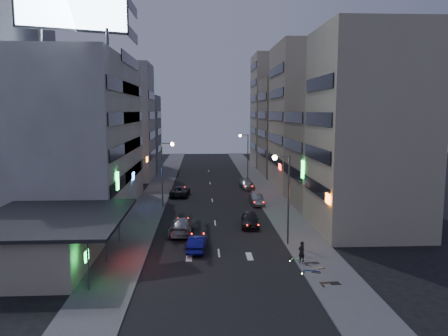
{
  "coord_description": "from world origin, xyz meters",
  "views": [
    {
      "loc": [
        -1.44,
        -31.76,
        12.01
      ],
      "look_at": [
        1.28,
        20.1,
        5.17
      ],
      "focal_mm": 35.0,
      "sensor_mm": 36.0,
      "label": 1
    }
  ],
  "objects": [
    {
      "name": "person",
      "position": [
        6.4,
        1.05,
        0.98
      ],
      "size": [
        0.75,
        0.67,
        1.71
      ],
      "primitive_type": "imported",
      "rotation": [
        0.0,
        0.0,
        3.67
      ],
      "color": "black",
      "rests_on": "sidewalk_right"
    },
    {
      "name": "parked_car_right_near",
      "position": [
        3.58,
        12.4,
        0.76
      ],
      "size": [
        2.19,
        4.59,
        1.51
      ],
      "primitive_type": "imported",
      "rotation": [
        0.0,
        0.0,
        -0.09
      ],
      "color": "#242328",
      "rests_on": "ground"
    },
    {
      "name": "shophouse_mid",
      "position": [
        15.5,
        22.0,
        8.0
      ],
      "size": [
        11.0,
        12.0,
        16.0
      ],
      "primitive_type": "cube",
      "color": "gray",
      "rests_on": "ground"
    },
    {
      "name": "white_building",
      "position": [
        -17.0,
        20.0,
        9.0
      ],
      "size": [
        14.0,
        24.0,
        18.0
      ],
      "primitive_type": "cube",
      "color": "beige",
      "rests_on": "ground"
    },
    {
      "name": "street_lamp_right_far",
      "position": [
        5.9,
        40.0,
        5.36
      ],
      "size": [
        1.6,
        0.44,
        8.02
      ],
      "color": "#595B60",
      "rests_on": "sidewalk_right"
    },
    {
      "name": "far_right_a",
      "position": [
        15.5,
        50.0,
        9.0
      ],
      "size": [
        11.0,
        12.0,
        18.0
      ],
      "primitive_type": "cube",
      "color": "gray",
      "rests_on": "ground"
    },
    {
      "name": "scooter_blue",
      "position": [
        7.43,
        -0.95,
        0.69
      ],
      "size": [
        1.21,
        1.97,
        1.14
      ],
      "primitive_type": null,
      "rotation": [
        0.0,
        0.0,
        1.23
      ],
      "color": "navy",
      "rests_on": "sidewalk_right"
    },
    {
      "name": "shophouse_far",
      "position": [
        15.0,
        35.0,
        11.0
      ],
      "size": [
        10.0,
        14.0,
        22.0
      ],
      "primitive_type": "cube",
      "color": "#B0A98A",
      "rests_on": "ground"
    },
    {
      "name": "street_lamp_right_near",
      "position": [
        5.9,
        6.0,
        5.36
      ],
      "size": [
        1.6,
        0.44,
        8.02
      ],
      "color": "#595B60",
      "rests_on": "sidewalk_right"
    },
    {
      "name": "ground",
      "position": [
        0.0,
        0.0,
        0.0
      ],
      "size": [
        180.0,
        180.0,
        0.0
      ],
      "primitive_type": "plane",
      "color": "black",
      "rests_on": "ground"
    },
    {
      "name": "far_left_b",
      "position": [
        -16.0,
        58.0,
        7.5
      ],
      "size": [
        12.0,
        10.0,
        15.0
      ],
      "primitive_type": "cube",
      "color": "gray",
      "rests_on": "ground"
    },
    {
      "name": "parked_car_right_far",
      "position": [
        5.6,
        34.4,
        0.69
      ],
      "size": [
        2.25,
        4.85,
        1.37
      ],
      "primitive_type": "imported",
      "rotation": [
        0.0,
        0.0,
        0.07
      ],
      "color": "gray",
      "rests_on": "ground"
    },
    {
      "name": "parked_car_left",
      "position": [
        -4.47,
        29.3,
        0.73
      ],
      "size": [
        2.91,
        5.46,
        1.46
      ],
      "primitive_type": "imported",
      "rotation": [
        0.0,
        0.0,
        3.05
      ],
      "color": "#26272B",
      "rests_on": "ground"
    },
    {
      "name": "road_car_blue",
      "position": [
        -1.82,
        4.7,
        0.67
      ],
      "size": [
        1.92,
        4.21,
        1.34
      ],
      "primitive_type": "imported",
      "rotation": [
        0.0,
        0.0,
        3.01
      ],
      "color": "navy",
      "rests_on": "ground"
    },
    {
      "name": "sidewalk_right",
      "position": [
        8.0,
        30.0,
        0.06
      ],
      "size": [
        4.0,
        120.0,
        0.12
      ],
      "primitive_type": "cube",
      "color": "#4C4C4F",
      "rests_on": "ground"
    },
    {
      "name": "parked_car_right_mid",
      "position": [
        5.6,
        22.82,
        0.69
      ],
      "size": [
        1.72,
        4.26,
        1.38
      ],
      "primitive_type": "imported",
      "rotation": [
        0.0,
        0.0,
        0.06
      ],
      "color": "gray",
      "rests_on": "ground"
    },
    {
      "name": "sidewalk_left",
      "position": [
        -8.0,
        30.0,
        0.06
      ],
      "size": [
        4.0,
        120.0,
        0.12
      ],
      "primitive_type": "cube",
      "color": "#4C4C4F",
      "rests_on": "ground"
    },
    {
      "name": "far_left_a",
      "position": [
        -15.5,
        45.0,
        10.0
      ],
      "size": [
        11.0,
        10.0,
        20.0
      ],
      "primitive_type": "cube",
      "color": "beige",
      "rests_on": "ground"
    },
    {
      "name": "far_right_b",
      "position": [
        16.0,
        64.0,
        12.0
      ],
      "size": [
        12.0,
        12.0,
        24.0
      ],
      "primitive_type": "cube",
      "color": "#B0A98A",
      "rests_on": "ground"
    },
    {
      "name": "food_court",
      "position": [
        -13.9,
        2.0,
        1.98
      ],
      "size": [
        11.0,
        13.0,
        3.88
      ],
      "color": "#B0A98A",
      "rests_on": "ground"
    },
    {
      "name": "shophouse_near",
      "position": [
        15.0,
        10.5,
        10.0
      ],
      "size": [
        10.0,
        11.0,
        20.0
      ],
      "primitive_type": "cube",
      "color": "#B0A98A",
      "rests_on": "ground"
    },
    {
      "name": "scooter_silver_b",
      "position": [
        6.91,
        1.76,
        0.62
      ],
      "size": [
        1.11,
        1.71,
        1.0
      ],
      "primitive_type": null,
      "rotation": [
        0.0,
        0.0,
        1.19
      ],
      "color": "silver",
      "rests_on": "sidewalk_right"
    },
    {
      "name": "billboard",
      "position": [
        -12.99,
        9.97,
        21.66
      ],
      "size": [
        9.52,
        3.75,
        6.2
      ],
      "rotation": [
        0.0,
        0.0,
        0.35
      ],
      "color": "#595B60",
      "rests_on": "white_building"
    },
    {
      "name": "road_car_silver",
      "position": [
        -3.41,
        10.07,
        0.79
      ],
      "size": [
        2.61,
        5.62,
        1.59
      ],
      "primitive_type": "imported",
      "rotation": [
        0.0,
        0.0,
        3.07
      ],
      "color": "#96999D",
      "rests_on": "ground"
    },
    {
      "name": "scooter_black_a",
      "position": [
        8.1,
        -2.99,
        0.74
      ],
      "size": [
        0.77,
        2.07,
        1.24
      ],
      "primitive_type": null,
      "rotation": [
        0.0,
        0.0,
        1.62
      ],
      "color": "black",
      "rests_on": "sidewalk_right"
    },
    {
      "name": "street_lamp_left",
      "position": [
        -5.9,
        22.0,
        5.36
      ],
      "size": [
        1.6,
        0.44,
        8.02
      ],
      "color": "#595B60",
      "rests_on": "sidewalk_left"
    },
    {
      "name": "scooter_silver_a",
      "position": [
        7.82,
        -0.08,
        0.6
      ],
      "size": [
        0.88,
        1.67,
        0.97
      ],
      "primitive_type": null,
      "rotation": [
        0.0,
        0.0,
        1.8
      ],
      "color": "#A4A6AB",
      "rests_on": "sidewalk_right"
    },
    {
      "name": "scooter_black_b",
      "position": [
        7.75,
        1.06,
        0.65
      ],
      "size": [
        0.7,
        1.77,
        1.06
      ],
      "primitive_type": null,
      "rotation": [
        0.0,
        0.0,
        1.65
      ],
      "color": "black",
      "rests_on": "sidewalk_right"
    }
  ]
}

